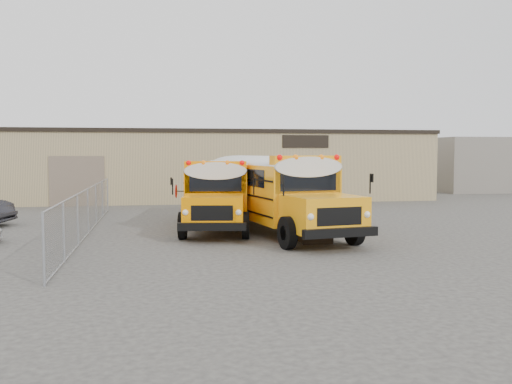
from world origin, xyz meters
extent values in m
plane|color=#3B3936|center=(0.00, 0.00, 0.00)|extent=(120.00, 120.00, 0.00)
cube|color=tan|center=(0.00, 20.00, 2.25)|extent=(30.00, 10.00, 4.50)
cube|color=black|center=(0.00, 20.00, 4.55)|extent=(30.20, 10.20, 0.25)
cube|color=black|center=(6.00, 14.98, 3.90)|extent=(3.00, 0.08, 0.80)
cube|color=gray|center=(-8.00, 14.98, 1.50)|extent=(3.20, 0.08, 3.00)
cube|color=gray|center=(4.00, 14.98, 1.50)|extent=(3.20, 0.08, 3.00)
cylinder|color=#93969B|center=(-6.00, -6.00, 0.90)|extent=(0.07, 0.07, 1.80)
cylinder|color=#93969B|center=(-6.00, -3.00, 0.90)|extent=(0.07, 0.07, 1.80)
cylinder|color=#93969B|center=(-6.00, 0.00, 0.90)|extent=(0.07, 0.07, 1.80)
cylinder|color=#93969B|center=(-6.00, 3.00, 0.90)|extent=(0.07, 0.07, 1.80)
cylinder|color=#93969B|center=(-6.00, 6.00, 0.90)|extent=(0.07, 0.07, 1.80)
cylinder|color=#93969B|center=(-6.00, 9.00, 0.90)|extent=(0.07, 0.07, 1.80)
cylinder|color=#93969B|center=(-6.00, 12.00, 0.90)|extent=(0.07, 0.07, 1.80)
cylinder|color=#93969B|center=(-6.00, 3.00, 1.78)|extent=(0.05, 18.00, 0.05)
cylinder|color=#93969B|center=(-6.00, 3.00, 0.05)|extent=(0.05, 18.00, 0.05)
cube|color=#93969B|center=(-6.00, 3.00, 0.90)|extent=(0.02, 18.00, 1.70)
cube|color=gray|center=(24.00, 24.00, 2.20)|extent=(10.00, 8.00, 4.40)
cube|color=#FF8B00|center=(0.43, 11.21, 1.51)|extent=(3.60, 7.74, 2.01)
cube|color=#FF8B00|center=(-0.33, 6.47, 1.07)|extent=(2.47, 2.47, 1.13)
cube|color=black|center=(-0.16, 7.55, 2.08)|extent=(1.99, 0.38, 0.73)
cube|color=silver|center=(0.43, 11.21, 2.66)|extent=(3.61, 7.81, 0.39)
cube|color=#FF8B00|center=(-0.12, 7.78, 2.69)|extent=(2.45, 0.86, 0.35)
sphere|color=#E50705|center=(-1.17, 7.72, 2.81)|extent=(0.20, 0.20, 0.20)
sphere|color=#E50705|center=(0.86, 7.39, 2.81)|extent=(0.20, 0.20, 0.20)
sphere|color=orange|center=(-0.61, 7.63, 2.81)|extent=(0.20, 0.20, 0.20)
sphere|color=orange|center=(0.30, 7.48, 2.81)|extent=(0.20, 0.20, 0.20)
cube|color=black|center=(-0.51, 5.33, 0.63)|extent=(2.40, 0.59, 0.27)
cube|color=black|center=(1.03, 14.94, 0.63)|extent=(2.40, 0.57, 0.27)
cube|color=black|center=(0.43, 11.21, 1.44)|extent=(3.61, 7.59, 0.06)
cube|color=black|center=(0.48, 11.50, 2.08)|extent=(3.44, 6.58, 0.61)
cylinder|color=black|center=(-1.46, 6.76, 0.51)|extent=(0.43, 1.05, 1.02)
cylinder|color=black|center=(0.84, 6.39, 0.51)|extent=(0.43, 1.05, 1.02)
cylinder|color=black|center=(-0.48, 12.86, 0.51)|extent=(0.43, 1.05, 1.02)
cylinder|color=black|center=(1.82, 12.49, 0.51)|extent=(0.43, 1.05, 1.02)
cylinder|color=#BF0505|center=(-1.62, 8.96, 1.64)|extent=(0.12, 0.55, 0.55)
cube|color=#FFA312|center=(0.21, 9.60, 1.63)|extent=(3.98, 8.37, 2.17)
cube|color=#FFA312|center=(1.10, 4.50, 1.16)|extent=(2.69, 2.69, 1.22)
cube|color=black|center=(0.90, 5.67, 2.24)|extent=(2.15, 0.43, 0.79)
cube|color=silver|center=(0.21, 9.60, 2.88)|extent=(3.99, 8.45, 0.42)
cube|color=#FFA312|center=(0.86, 5.91, 2.91)|extent=(2.64, 0.96, 0.38)
sphere|color=#E50705|center=(-0.20, 5.48, 3.03)|extent=(0.21, 0.21, 0.21)
sphere|color=#E50705|center=(1.99, 5.86, 3.03)|extent=(0.21, 0.21, 0.21)
sphere|color=orange|center=(0.41, 5.58, 3.03)|extent=(0.21, 0.21, 0.21)
sphere|color=orange|center=(1.39, 5.75, 3.03)|extent=(0.21, 0.21, 0.21)
cube|color=black|center=(1.31, 3.27, 0.68)|extent=(2.59, 0.67, 0.30)
cube|color=black|center=(-0.48, 13.62, 0.68)|extent=(2.59, 0.65, 0.30)
cube|color=black|center=(0.21, 9.60, 1.55)|extent=(3.99, 8.22, 0.06)
cube|color=black|center=(0.16, 9.92, 2.24)|extent=(3.79, 7.12, 0.66)
cylinder|color=black|center=(-0.16, 4.40, 0.55)|extent=(0.48, 1.13, 1.10)
cylinder|color=black|center=(2.32, 4.83, 0.55)|extent=(0.48, 1.13, 1.10)
cylinder|color=black|center=(-1.30, 10.97, 0.55)|extent=(0.48, 1.13, 1.10)
cylinder|color=black|center=(1.18, 11.40, 0.55)|extent=(0.48, 1.13, 1.10)
cube|color=black|center=(2.22, -0.66, 0.54)|extent=(1.11, 1.01, 1.08)
sphere|color=black|center=(2.22, -0.66, 1.03)|extent=(1.19, 1.19, 1.19)
camera|label=1|loc=(-3.31, -20.14, 3.22)|focal=40.00mm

